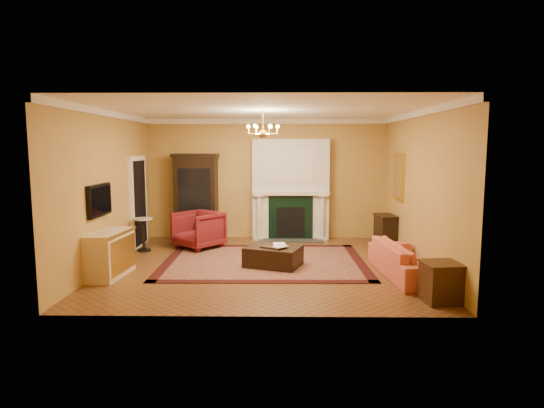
{
  "coord_description": "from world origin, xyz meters",
  "views": [
    {
      "loc": [
        0.3,
        -8.72,
        2.3
      ],
      "look_at": [
        0.17,
        0.3,
        1.17
      ],
      "focal_mm": 30.0,
      "sensor_mm": 36.0,
      "label": 1
    }
  ],
  "objects_px": {
    "coral_sofa": "(406,254)",
    "end_table": "(441,283)",
    "china_cabinet": "(196,199)",
    "leather_ottoman": "(273,256)",
    "wingback_armchair": "(199,228)",
    "console_table": "(386,232)",
    "pedestal_table": "(143,232)",
    "commode": "(109,254)"
  },
  "relations": [
    {
      "from": "china_cabinet",
      "to": "pedestal_table",
      "type": "distance_m",
      "value": 1.75
    },
    {
      "from": "console_table",
      "to": "leather_ottoman",
      "type": "distance_m",
      "value": 3.14
    },
    {
      "from": "china_cabinet",
      "to": "commode",
      "type": "relative_size",
      "value": 1.88
    },
    {
      "from": "china_cabinet",
      "to": "coral_sofa",
      "type": "relative_size",
      "value": 0.99
    },
    {
      "from": "china_cabinet",
      "to": "commode",
      "type": "bearing_deg",
      "value": -103.88
    },
    {
      "from": "leather_ottoman",
      "to": "console_table",
      "type": "bearing_deg",
      "value": 54.53
    },
    {
      "from": "leather_ottoman",
      "to": "coral_sofa",
      "type": "bearing_deg",
      "value": 5.05
    },
    {
      "from": "coral_sofa",
      "to": "leather_ottoman",
      "type": "height_order",
      "value": "coral_sofa"
    },
    {
      "from": "china_cabinet",
      "to": "console_table",
      "type": "distance_m",
      "value": 4.66
    },
    {
      "from": "wingback_armchair",
      "to": "coral_sofa",
      "type": "height_order",
      "value": "wingback_armchair"
    },
    {
      "from": "pedestal_table",
      "to": "console_table",
      "type": "xyz_separation_m",
      "value": [
        5.48,
        0.52,
        -0.07
      ]
    },
    {
      "from": "china_cabinet",
      "to": "wingback_armchair",
      "type": "bearing_deg",
      "value": -75.01
    },
    {
      "from": "end_table",
      "to": "console_table",
      "type": "relative_size",
      "value": 0.79
    },
    {
      "from": "pedestal_table",
      "to": "leather_ottoman",
      "type": "distance_m",
      "value": 3.17
    },
    {
      "from": "china_cabinet",
      "to": "leather_ottoman",
      "type": "relative_size",
      "value": 2.03
    },
    {
      "from": "commode",
      "to": "pedestal_table",
      "type": "bearing_deg",
      "value": 93.99
    },
    {
      "from": "end_table",
      "to": "console_table",
      "type": "bearing_deg",
      "value": 89.09
    },
    {
      "from": "china_cabinet",
      "to": "console_table",
      "type": "xyz_separation_m",
      "value": [
        4.53,
        -0.83,
        -0.66
      ]
    },
    {
      "from": "end_table",
      "to": "pedestal_table",
      "type": "bearing_deg",
      "value": 148.92
    },
    {
      "from": "china_cabinet",
      "to": "wingback_armchair",
      "type": "relative_size",
      "value": 2.2
    },
    {
      "from": "commode",
      "to": "coral_sofa",
      "type": "xyz_separation_m",
      "value": [
        5.32,
        0.09,
        -0.0
      ]
    },
    {
      "from": "coral_sofa",
      "to": "end_table",
      "type": "xyz_separation_m",
      "value": [
        0.13,
        -1.37,
        -0.12
      ]
    },
    {
      "from": "china_cabinet",
      "to": "end_table",
      "type": "xyz_separation_m",
      "value": [
        4.47,
        -4.61,
        -0.74
      ]
    },
    {
      "from": "leather_ottoman",
      "to": "commode",
      "type": "bearing_deg",
      "value": -146.39
    },
    {
      "from": "coral_sofa",
      "to": "end_table",
      "type": "height_order",
      "value": "coral_sofa"
    },
    {
      "from": "wingback_armchair",
      "to": "end_table",
      "type": "xyz_separation_m",
      "value": [
        4.25,
        -3.59,
        -0.18
      ]
    },
    {
      "from": "china_cabinet",
      "to": "end_table",
      "type": "bearing_deg",
      "value": -43.4
    },
    {
      "from": "wingback_armchair",
      "to": "console_table",
      "type": "relative_size",
      "value": 1.29
    },
    {
      "from": "china_cabinet",
      "to": "pedestal_table",
      "type": "relative_size",
      "value": 2.75
    },
    {
      "from": "console_table",
      "to": "leather_ottoman",
      "type": "relative_size",
      "value": 0.72
    },
    {
      "from": "china_cabinet",
      "to": "coral_sofa",
      "type": "distance_m",
      "value": 5.45
    },
    {
      "from": "wingback_armchair",
      "to": "commode",
      "type": "bearing_deg",
      "value": -78.31
    },
    {
      "from": "wingback_armchair",
      "to": "coral_sofa",
      "type": "bearing_deg",
      "value": 10.69
    },
    {
      "from": "wingback_armchair",
      "to": "commode",
      "type": "relative_size",
      "value": 0.86
    },
    {
      "from": "wingback_armchair",
      "to": "pedestal_table",
      "type": "distance_m",
      "value": 1.22
    },
    {
      "from": "pedestal_table",
      "to": "end_table",
      "type": "relative_size",
      "value": 1.3
    },
    {
      "from": "pedestal_table",
      "to": "commode",
      "type": "height_order",
      "value": "commode"
    },
    {
      "from": "coral_sofa",
      "to": "leather_ottoman",
      "type": "xyz_separation_m",
      "value": [
        -2.39,
        0.63,
        -0.2
      ]
    },
    {
      "from": "china_cabinet",
      "to": "commode",
      "type": "height_order",
      "value": "china_cabinet"
    },
    {
      "from": "wingback_armchair",
      "to": "leather_ottoman",
      "type": "xyz_separation_m",
      "value": [
        1.73,
        -1.6,
        -0.26
      ]
    },
    {
      "from": "pedestal_table",
      "to": "end_table",
      "type": "distance_m",
      "value": 6.33
    },
    {
      "from": "china_cabinet",
      "to": "wingback_armchair",
      "type": "height_order",
      "value": "china_cabinet"
    }
  ]
}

